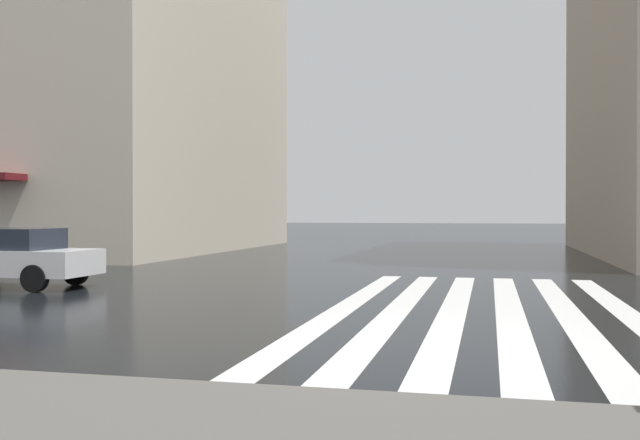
# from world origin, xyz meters

# --- Properties ---
(ground_plane) EXTENTS (220.00, 220.00, 0.00)m
(ground_plane) POSITION_xyz_m (0.00, 0.00, 0.00)
(ground_plane) COLOR black
(zebra_crossing) EXTENTS (13.00, 5.50, 0.01)m
(zebra_crossing) POSITION_xyz_m (4.00, -1.15, 0.00)
(zebra_crossing) COLOR silver
(zebra_crossing) RESTS_ON ground_plane
(car_white) EXTENTS (1.85, 4.10, 1.41)m
(car_white) POSITION_xyz_m (5.50, 9.93, 0.76)
(car_white) COLOR silver
(car_white) RESTS_ON ground_plane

